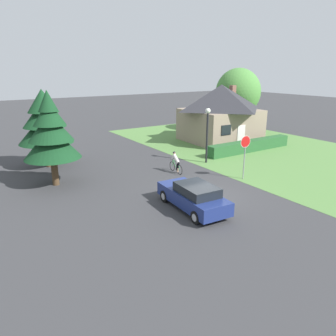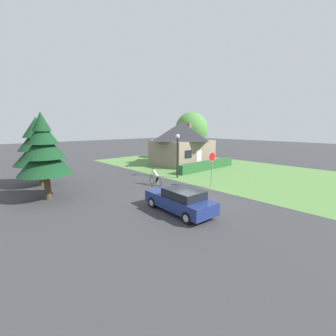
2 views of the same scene
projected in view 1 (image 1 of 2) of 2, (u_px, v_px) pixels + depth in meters
name	position (u px, v px, depth m)	size (l,w,h in m)	color
ground_plane	(205.00, 197.00, 18.50)	(140.00, 140.00, 0.00)	#38383A
grass_verge_right	(281.00, 154.00, 27.81)	(16.00, 36.00, 0.01)	#568442
cottage_house	(221.00, 112.00, 32.22)	(7.32, 6.81, 5.50)	gray
hedge_row	(250.00, 146.00, 28.69)	(9.04, 0.90, 0.96)	#285B2D
sedan_left_lane	(193.00, 197.00, 16.75)	(2.06, 4.58, 1.41)	navy
cyclist	(176.00, 163.00, 22.75)	(0.44, 1.70, 1.47)	black
stop_sign	(245.00, 148.00, 21.02)	(0.78, 0.08, 2.89)	gray
street_lamp	(207.00, 126.00, 24.50)	(0.40, 0.40, 4.27)	black
conifer_tall_near	(51.00, 133.00, 19.55)	(3.40, 3.40, 5.82)	#4C3823
conifer_tall_far	(44.00, 120.00, 23.32)	(3.83, 3.83, 5.63)	#4C3823
deciduous_tree_right	(238.00, 92.00, 36.59)	(4.98, 4.98, 7.06)	#4C3823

